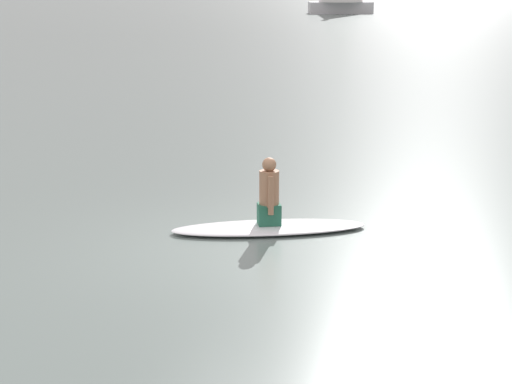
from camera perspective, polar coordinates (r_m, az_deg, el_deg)
ground_plane at (r=11.76m, az=-0.65°, el=-3.61°), size 400.00×400.00×0.00m
surfboard at (r=12.49m, az=0.85°, el=-2.32°), size 2.20×2.74×0.10m
person_paddler at (r=12.36m, az=0.86°, el=-0.15°), size 0.39×0.41×0.96m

